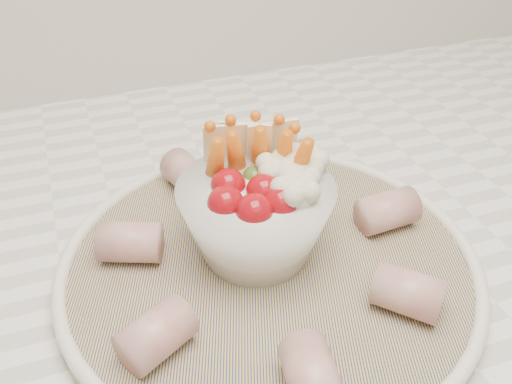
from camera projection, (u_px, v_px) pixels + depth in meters
name	position (u px, v px, depth m)	size (l,w,h in m)	color
serving_platter	(269.00, 264.00, 0.50)	(0.46, 0.46, 0.02)	navy
veggie_bowl	(259.00, 210.00, 0.48)	(0.13, 0.13, 0.11)	white
cured_meat_rolls	(268.00, 245.00, 0.49)	(0.29, 0.32, 0.04)	#AA4D4F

